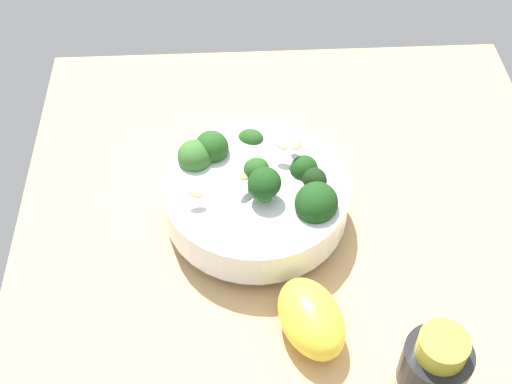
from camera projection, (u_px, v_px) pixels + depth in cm
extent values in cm
cube|color=tan|center=(296.00, 231.00, 71.36)|extent=(57.64, 57.64, 3.29)
cylinder|color=white|center=(256.00, 214.00, 69.99)|extent=(10.15, 10.15, 1.30)
cylinder|color=white|center=(256.00, 197.00, 68.04)|extent=(18.45, 18.45, 3.91)
cylinder|color=silver|center=(256.00, 186.00, 66.87)|extent=(16.21, 16.21, 0.80)
cylinder|color=#3C7A32|center=(303.00, 179.00, 68.73)|extent=(1.27, 1.25, 1.30)
ellipsoid|color=#194216|center=(304.00, 169.00, 67.68)|extent=(3.86, 3.70, 2.98)
cylinder|color=#2F662B|center=(196.00, 169.00, 69.85)|extent=(1.53, 1.76, 1.77)
ellipsoid|color=#386B2B|center=(195.00, 156.00, 68.41)|extent=(5.54, 5.21, 4.81)
cylinder|color=#589D47|center=(264.00, 195.00, 65.14)|extent=(1.67, 1.65, 1.83)
ellipsoid|color=#194216|center=(264.00, 183.00, 63.85)|extent=(4.58, 4.98, 4.18)
cylinder|color=#4A8F3C|center=(256.00, 179.00, 66.15)|extent=(1.30, 1.36, 1.40)
ellipsoid|color=#23511C|center=(256.00, 168.00, 65.06)|extent=(3.44, 3.28, 2.90)
cylinder|color=#2F662B|center=(313.00, 190.00, 68.08)|extent=(1.48, 1.51, 1.76)
ellipsoid|color=black|center=(314.00, 179.00, 66.85)|extent=(3.97, 3.60, 3.39)
cylinder|color=#4A8F3C|center=(251.00, 149.00, 72.15)|extent=(1.37, 1.34, 1.68)
ellipsoid|color=#23511C|center=(251.00, 139.00, 71.01)|extent=(3.72, 3.18, 2.49)
cylinder|color=#2F662B|center=(213.00, 158.00, 70.08)|extent=(1.74, 1.83, 1.40)
ellipsoid|color=#23511C|center=(212.00, 147.00, 68.96)|extent=(5.42, 5.65, 4.51)
cylinder|color=#4A8F3C|center=(315.00, 215.00, 65.33)|extent=(2.01, 2.08, 1.53)
ellipsoid|color=#194216|center=(316.00, 203.00, 64.05)|extent=(5.98, 6.52, 4.91)
ellipsoid|color=#DBBC84|center=(294.00, 145.00, 67.00)|extent=(1.89, 2.06, 0.81)
ellipsoid|color=#DBBC84|center=(281.00, 144.00, 67.22)|extent=(2.06, 1.83, 0.98)
ellipsoid|color=#DBBC84|center=(195.00, 192.00, 63.67)|extent=(2.03, 1.37, 1.15)
ellipsoid|color=#DBBC84|center=(293.00, 138.00, 67.98)|extent=(2.00, 1.85, 1.06)
ellipsoid|color=#DBBC84|center=(243.00, 175.00, 64.65)|extent=(1.94, 1.68, 1.27)
ellipsoid|color=yellow|center=(316.00, 318.00, 59.80)|extent=(7.76, 9.58, 4.82)
cylinder|color=gold|center=(443.00, 347.00, 48.02)|extent=(3.65, 3.65, 1.86)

